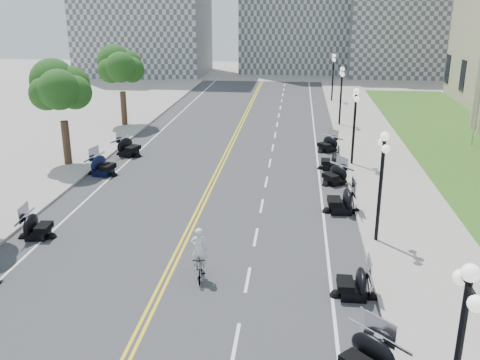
{
  "coord_description": "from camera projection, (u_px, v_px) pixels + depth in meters",
  "views": [
    {
      "loc": [
        4.88,
        -18.4,
        10.26
      ],
      "look_at": [
        2.23,
        6.24,
        2.0
      ],
      "focal_mm": 40.0,
      "sensor_mm": 36.0,
      "label": 1
    }
  ],
  "objects": [
    {
      "name": "road",
      "position": [
        208.0,
        191.0,
        30.53
      ],
      "size": [
        16.0,
        90.0,
        0.01
      ],
      "primitive_type": "cube",
      "color": "#333335",
      "rests_on": "ground"
    },
    {
      "name": "lane_dash_12",
      "position": [
        275.0,
        135.0,
        43.41
      ],
      "size": [
        0.12,
        2.0,
        0.0
      ],
      "primitive_type": "cube",
      "color": "white",
      "rests_on": "road"
    },
    {
      "name": "lane_dash_17",
      "position": [
        283.0,
        95.0,
        62.27
      ],
      "size": [
        0.12,
        2.0,
        0.0
      ],
      "primitive_type": "cube",
      "color": "white",
      "rests_on": "road"
    },
    {
      "name": "lane_dash_6",
      "position": [
        248.0,
        280.0,
        20.77
      ],
      "size": [
        0.12,
        2.0,
        0.0
      ],
      "primitive_type": "cube",
      "color": "white",
      "rests_on": "road"
    },
    {
      "name": "edge_line_south",
      "position": [
        100.0,
        187.0,
        31.17
      ],
      "size": [
        0.12,
        90.0,
        0.0
      ],
      "primitive_type": "cube",
      "color": "white",
      "rests_on": "road"
    },
    {
      "name": "edge_line_north",
      "position": [
        321.0,
        195.0,
        29.87
      ],
      "size": [
        0.12,
        90.0,
        0.0
      ],
      "primitive_type": "cube",
      "color": "white",
      "rests_on": "road"
    },
    {
      "name": "lane_dash_19",
      "position": [
        285.0,
        85.0,
        69.82
      ],
      "size": [
        0.12,
        2.0,
        0.0
      ],
      "primitive_type": "cube",
      "color": "white",
      "rests_on": "road"
    },
    {
      "name": "cyclist_rider",
      "position": [
        199.0,
        233.0,
        20.29
      ],
      "size": [
        0.65,
        0.43,
        1.79
      ],
      "primitive_type": "imported",
      "rotation": [
        0.0,
        0.0,
        3.14
      ],
      "color": "white",
      "rests_on": "bicycle"
    },
    {
      "name": "lane_dash_16",
      "position": [
        282.0,
        101.0,
        58.5
      ],
      "size": [
        0.12,
        2.0,
        0.0
      ],
      "primitive_type": "cube",
      "color": "white",
      "rests_on": "road"
    },
    {
      "name": "lane_dash_9",
      "position": [
        266.0,
        182.0,
        32.09
      ],
      "size": [
        0.12,
        2.0,
        0.0
      ],
      "primitive_type": "cube",
      "color": "white",
      "rests_on": "road"
    },
    {
      "name": "lane_dash_7",
      "position": [
        256.0,
        237.0,
        24.54
      ],
      "size": [
        0.12,
        2.0,
        0.0
      ],
      "primitive_type": "cube",
      "color": "white",
      "rests_on": "road"
    },
    {
      "name": "lane_dash_10",
      "position": [
        270.0,
        163.0,
        35.86
      ],
      "size": [
        0.12,
        2.0,
        0.0
      ],
      "primitive_type": "cube",
      "color": "white",
      "rests_on": "road"
    },
    {
      "name": "motorcycle_n_5",
      "position": [
        354.0,
        281.0,
        19.37
      ],
      "size": [
        1.84,
        1.84,
        1.28
      ],
      "primitive_type": null,
      "rotation": [
        0.0,
        0.0,
        -1.57
      ],
      "color": "black",
      "rests_on": "road"
    },
    {
      "name": "centerline_yellow_a",
      "position": [
        206.0,
        191.0,
        30.54
      ],
      "size": [
        0.12,
        90.0,
        0.0
      ],
      "primitive_type": "cube",
      "color": "yellow",
      "rests_on": "road"
    },
    {
      "name": "bicycle",
      "position": [
        200.0,
        266.0,
        20.73
      ],
      "size": [
        0.74,
        1.77,
        1.03
      ],
      "primitive_type": "imported",
      "rotation": [
        0.0,
        0.0,
        0.16
      ],
      "color": "#A51414",
      "rests_on": "road"
    },
    {
      "name": "sidewalk_north",
      "position": [
        396.0,
        197.0,
        29.44
      ],
      "size": [
        5.0,
        90.0,
        0.15
      ],
      "primitive_type": "cube",
      "color": "#9E9991",
      "rests_on": "ground"
    },
    {
      "name": "street_lamp_2",
      "position": [
        380.0,
        188.0,
        23.17
      ],
      "size": [
        0.5,
        1.2,
        4.9
      ],
      "primitive_type": null,
      "color": "black",
      "rests_on": "sidewalk_north"
    },
    {
      "name": "lane_dash_8",
      "position": [
        262.0,
        206.0,
        28.31
      ],
      "size": [
        0.12,
        2.0,
        0.0
      ],
      "primitive_type": "cube",
      "color": "white",
      "rests_on": "road"
    },
    {
      "name": "motorcycle_s_9",
      "position": [
        129.0,
        146.0,
        37.31
      ],
      "size": [
        2.65,
        2.65,
        1.46
      ],
      "primitive_type": null,
      "rotation": [
        0.0,
        0.0,
        1.24
      ],
      "color": "black",
      "rests_on": "road"
    },
    {
      "name": "tree_4",
      "position": [
        121.0,
        71.0,
        45.13
      ],
      "size": [
        4.8,
        4.8,
        9.2
      ],
      "primitive_type": null,
      "color": "#235619",
      "rests_on": "sidewalk_south"
    },
    {
      "name": "motorcycle_n_8",
      "position": [
        335.0,
        174.0,
        31.52
      ],
      "size": [
        2.59,
        2.59,
        1.3
      ],
      "primitive_type": null,
      "rotation": [
        0.0,
        0.0,
        -0.94
      ],
      "color": "black",
      "rests_on": "road"
    },
    {
      "name": "lane_dash_18",
      "position": [
        284.0,
        90.0,
        66.04
      ],
      "size": [
        0.12,
        2.0,
        0.0
      ],
      "primitive_type": "cube",
      "color": "white",
      "rests_on": "road"
    },
    {
      "name": "lane_dash_11",
      "position": [
        273.0,
        148.0,
        39.63
      ],
      "size": [
        0.12,
        2.0,
        0.0
      ],
      "primitive_type": "cube",
      "color": "white",
      "rests_on": "road"
    },
    {
      "name": "lane_dash_5",
      "position": [
        236.0,
        341.0,
        16.99
      ],
      "size": [
        0.12,
        2.0,
        0.0
      ],
      "primitive_type": "cube",
      "color": "white",
      "rests_on": "road"
    },
    {
      "name": "lane_dash_13",
      "position": [
        277.0,
        124.0,
        47.18
      ],
      "size": [
        0.12,
        2.0,
        0.0
      ],
      "primitive_type": "cube",
      "color": "white",
      "rests_on": "road"
    },
    {
      "name": "centerline_yellow_b",
      "position": [
        210.0,
        191.0,
        30.51
      ],
      "size": [
        0.12,
        90.0,
        0.0
      ],
      "primitive_type": "cube",
      "color": "yellow",
      "rests_on": "road"
    },
    {
      "name": "motorcycle_s_8",
      "position": [
        103.0,
        164.0,
        33.13
      ],
      "size": [
        2.39,
        2.39,
        1.43
      ],
      "primitive_type": null,
      "rotation": [
        0.0,
        0.0,
        1.37
      ],
      "color": "black",
      "rests_on": "road"
    },
    {
      "name": "lane_dash_15",
      "position": [
        280.0,
        108.0,
        54.73
      ],
      "size": [
        0.12,
        2.0,
        0.0
      ],
      "primitive_type": "cube",
      "color": "white",
      "rests_on": "road"
    },
    {
      "name": "lane_dash_14",
      "position": [
        279.0,
        115.0,
        50.95
      ],
      "size": [
        0.12,
        2.0,
        0.0
      ],
      "primitive_type": "cube",
      "color": "white",
      "rests_on": "road"
    },
    {
      "name": "motorcycle_n_10",
      "position": [
        328.0,
        143.0,
        38.45
      ],
      "size": [
        2.55,
        2.55,
        1.27
      ],
      "primitive_type": null,
      "rotation": [
        0.0,
        0.0,
        -0.87
      ],
      "color": "black",
      "rests_on": "road"
    },
    {
      "name": "sidewalk_south",
      "position": [
        33.0,
        184.0,
        31.57
      ],
      "size": [
        5.0,
        90.0,
        0.15
      ],
      "primitive_type": "cube",
      "color": "#9E9991",
      "rests_on": "ground"
    },
    {
      "name": "ground",
      "position": [
        167.0,
        276.0,
        21.09
      ],
      "size": [
        160.0,
        160.0,
        0.0
      ],
      "primitive_type": "plane",
      "color": "gray"
    },
    {
      "name": "street_lamp_4",
      "position": [
        341.0,
        96.0,
        45.81
      ],
      "size": [
        0.5,
        1.2,
        4.9
      ],
      "primitive_type": null,
      "color": "black",
      "rests_on": "sidewalk_north"
    },
    {
      "name": "street_lamp_5",
      "position": [
        333.0,
        78.0,
        57.13
      ],
      "size": [
        0.5,
        1.2,
        4.9
      ],
      "primitive_type": null,
      "color": "black",
      "rests_on": "sidewalk_north"
    },
    {
      "name": "motorcycle_s_6",
      "position": [
        37.0,
        225.0,
        24.29
      ],
      "size": [
        1.99,
        1.99,
        1.3
      ],
      "primitive_type": null,
      "rotation": [
        0.0,
        0.0,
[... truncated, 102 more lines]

